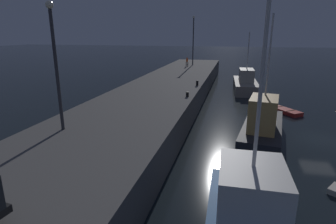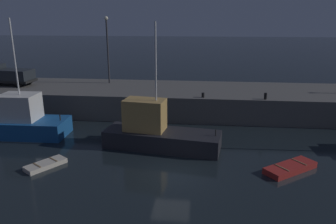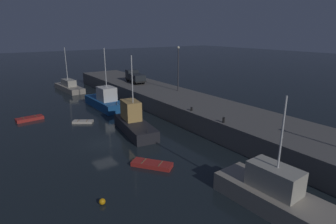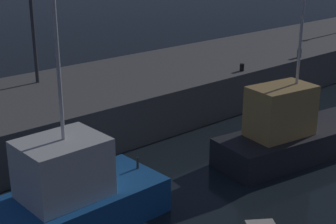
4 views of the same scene
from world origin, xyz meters
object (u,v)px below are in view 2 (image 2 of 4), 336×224
Objects in this scene: dinghy_orange_near at (46,165)px; fishing_boat_orange at (13,122)px; fishing_trawler_red at (157,132)px; utility_truck at (6,74)px; lamp_post_west at (108,45)px; bollard_west at (203,95)px; bollard_central at (265,96)px; dinghy_red_small at (290,168)px.

fishing_boat_orange is at bearing 134.49° from dinghy_orange_near.
fishing_trawler_red is 21.54m from utility_truck.
bollard_west is (10.96, -6.01, -4.21)m from lamp_post_west.
utility_truck is at bearing 128.04° from dinghy_orange_near.
fishing_trawler_red is at bearing -6.44° from fishing_boat_orange.
bollard_central is (16.81, -6.14, -4.13)m from lamp_post_west.
dinghy_red_small is 8.62× the size of bollard_west.
dinghy_orange_near is 18.97m from utility_truck.
bollard_west is (22.30, -3.72, -0.96)m from utility_truck.
dinghy_orange_near is 18.29m from lamp_post_west.
utility_truck is (-11.34, -2.29, -3.24)m from lamp_post_west.
dinghy_red_small is at bearing -58.64° from bollard_west.
fishing_boat_orange is 16.33× the size of bollard_central.
utility_truck is (-18.73, 10.35, 2.49)m from fishing_trawler_red.
dinghy_orange_near is at bearing -51.96° from utility_truck.
bollard_west is at bearing 178.72° from bollard_central.
dinghy_orange_near is at bearing -149.18° from fishing_trawler_red.
dinghy_red_small is at bearing 3.97° from dinghy_orange_near.
fishing_boat_orange reaches higher than fishing_trawler_red.
utility_truck is (-28.27, 13.51, 3.55)m from dinghy_red_small.
dinghy_orange_near is at bearing -89.54° from lamp_post_west.
fishing_boat_orange is at bearing -56.89° from utility_truck.
lamp_post_west is (-7.39, 12.64, 5.73)m from fishing_trawler_red.
fishing_trawler_red is 2.47× the size of dinghy_red_small.
fishing_trawler_red reaches higher than bollard_central.
bollard_west is (16.51, 5.17, 1.57)m from fishing_boat_orange.
fishing_trawler_red reaches higher than dinghy_orange_near.
bollard_west is at bearing 17.39° from fishing_boat_orange.
bollard_west is (10.82, 10.96, 2.63)m from dinghy_orange_near.
lamp_post_west is 13.19m from bollard_west.
dinghy_red_small is (9.54, -3.16, -1.06)m from fishing_trawler_red.
bollard_central is (28.15, -3.85, -0.89)m from utility_truck.
lamp_post_west is at bearing 151.27° from bollard_west.
bollard_west is at bearing 61.70° from fishing_trawler_red.
fishing_trawler_red reaches higher than utility_truck.
lamp_post_west is 16.48× the size of bollard_west.
bollard_central is (9.42, 6.50, 1.60)m from fishing_trawler_red.
lamp_post_west reaches higher than utility_truck.
dinghy_red_small is 0.61× the size of utility_truck.
dinghy_red_small is 10.02m from bollard_central.
bollard_central is at bearing 34.60° from fishing_trawler_red.
fishing_boat_orange reaches higher than utility_truck.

